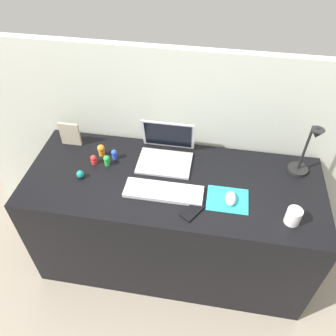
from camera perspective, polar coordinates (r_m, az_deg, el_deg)
name	(u,v)px	position (r m, az deg, el deg)	size (l,w,h in m)	color
ground_plane	(172,255)	(2.42, 0.66, -14.34)	(6.00, 6.00, 0.00)	gray
back_wall	(182,149)	(2.14, 2.32, 3.23)	(2.82, 0.05, 1.32)	beige
desk	(172,222)	(2.11, 0.74, -9.08)	(1.62, 0.64, 0.74)	black
laptop	(166,150)	(1.93, -0.32, 2.99)	(0.30, 0.26, 0.21)	silver
keyboard	(164,192)	(1.76, -0.74, -3.99)	(0.41, 0.13, 0.02)	silver
mousepad	(227,200)	(1.76, 9.96, -5.26)	(0.21, 0.17, 0.00)	#28B7CC
mouse	(231,198)	(1.75, 10.48, -5.05)	(0.06, 0.10, 0.03)	silver
cell_phone	(192,211)	(1.69, 4.13, -7.21)	(0.06, 0.13, 0.01)	black
desk_lamp	(306,152)	(1.89, 22.23, 2.49)	(0.11, 0.16, 0.36)	black
picture_frame	(70,134)	(2.09, -16.15, 5.50)	(0.12, 0.02, 0.15)	#B2A58C
coffee_mug	(293,216)	(1.72, 20.31, -7.61)	(0.07, 0.07, 0.09)	white
toy_figurine_teal	(80,174)	(1.89, -14.53, -1.03)	(0.04, 0.04, 0.04)	teal
toy_figurine_green	(107,160)	(1.93, -10.26, 1.32)	(0.04, 0.04, 0.06)	green
toy_figurine_orange	(101,150)	(1.99, -11.16, 3.03)	(0.04, 0.04, 0.07)	orange
toy_figurine_red	(94,159)	(1.96, -12.38, 1.42)	(0.03, 0.03, 0.06)	red
toy_figurine_blue	(114,154)	(1.96, -9.02, 2.34)	(0.03, 0.03, 0.06)	blue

